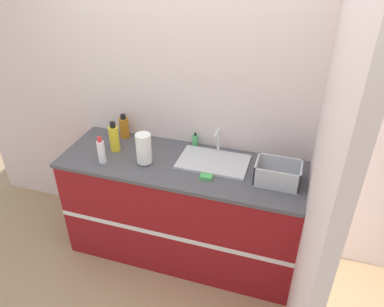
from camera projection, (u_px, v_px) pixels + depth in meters
name	position (u px, v px, depth m)	size (l,w,h in m)	color
ground_plane	(171.00, 276.00, 3.10)	(12.00, 12.00, 0.00)	tan
wall_back	(195.00, 100.00, 2.95)	(4.28, 0.06, 2.60)	silver
wall_right	(323.00, 139.00, 2.41)	(0.06, 2.64, 2.60)	silver
counter_cabinet	(183.00, 209.00, 3.11)	(1.90, 0.66, 0.93)	maroon
sink	(214.00, 161.00, 2.86)	(0.53, 0.33, 0.23)	silver
paper_towel_roll	(144.00, 149.00, 2.80)	(0.12, 0.12, 0.25)	#4C4C51
dish_rack	(277.00, 175.00, 2.62)	(0.32, 0.22, 0.15)	#B7BABF
bottle_yellow	(114.00, 138.00, 2.96)	(0.08, 0.08, 0.25)	yellow
bottle_white_spray	(101.00, 151.00, 2.82)	(0.06, 0.06, 0.22)	white
bottle_amber	(124.00, 127.00, 3.16)	(0.08, 0.08, 0.21)	#B26B19
soap_dispenser	(195.00, 140.00, 3.05)	(0.05, 0.05, 0.12)	#4CB266
sponge	(206.00, 177.00, 2.69)	(0.09, 0.06, 0.02)	#4CB259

